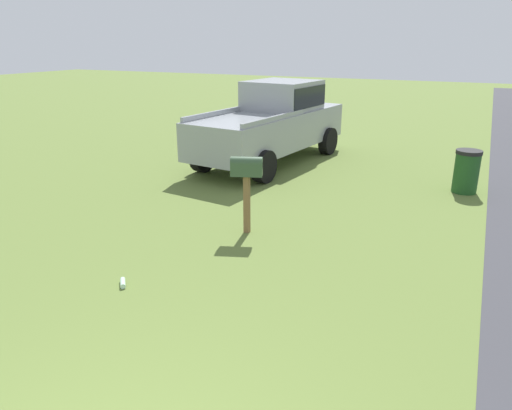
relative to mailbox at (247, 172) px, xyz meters
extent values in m
cube|color=brown|center=(0.00, 0.00, -0.56)|extent=(0.09, 0.09, 1.00)
cube|color=#334C33|center=(0.00, 0.00, 0.05)|extent=(0.37, 0.56, 0.22)
cylinder|color=#334C33|center=(0.00, 0.00, 0.16)|extent=(0.37, 0.56, 0.20)
cube|color=red|center=(0.11, 0.00, 0.12)|extent=(0.02, 0.04, 0.18)
cube|color=#93999E|center=(4.69, 1.66, -0.18)|extent=(5.43, 2.45, 0.90)
cube|color=#93999E|center=(5.31, 1.58, 0.65)|extent=(1.98, 1.87, 0.76)
cube|color=black|center=(5.31, 1.58, 0.65)|extent=(1.93, 1.90, 0.53)
cube|color=#93999E|center=(3.65, 2.62, 0.33)|extent=(2.71, 0.43, 0.12)
cube|color=#93999E|center=(3.44, 0.99, 0.33)|extent=(2.71, 0.43, 0.12)
cylinder|color=black|center=(6.52, 2.33, -0.68)|extent=(0.79, 0.36, 0.76)
cylinder|color=black|center=(6.29, 0.55, -0.68)|extent=(0.79, 0.36, 0.76)
cylinder|color=black|center=(3.09, 2.77, -0.68)|extent=(0.79, 0.36, 0.76)
cylinder|color=black|center=(2.86, 0.99, -0.68)|extent=(0.79, 0.36, 0.76)
cylinder|color=#1E4C1E|center=(4.05, -3.21, -0.64)|extent=(0.51, 0.51, 0.84)
cylinder|color=black|center=(4.05, -3.21, -0.18)|extent=(0.53, 0.53, 0.08)
cylinder|color=#B2D8BF|center=(-2.40, 0.66, -1.02)|extent=(0.21, 0.20, 0.07)
camera|label=1|loc=(-6.77, -3.40, 2.05)|focal=33.51mm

